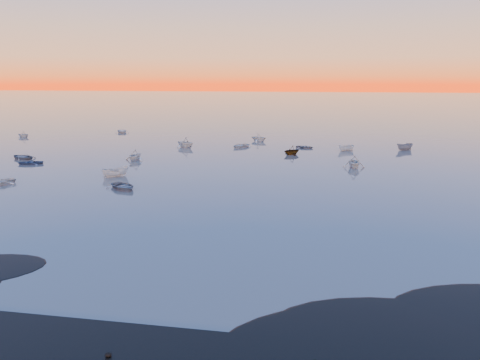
# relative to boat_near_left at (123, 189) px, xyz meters

# --- Properties ---
(ground) EXTENTS (600.00, 600.00, 0.00)m
(ground) POSITION_rel_boat_near_left_xyz_m (11.19, 73.74, 0.00)
(ground) COLOR #695F58
(ground) RESTS_ON ground
(mud_lobes) EXTENTS (140.00, 6.00, 0.07)m
(mud_lobes) POSITION_rel_boat_near_left_xyz_m (11.19, -27.26, 0.01)
(mud_lobes) COLOR black
(mud_lobes) RESTS_ON ground
(moored_fleet) EXTENTS (124.00, 58.00, 1.20)m
(moored_fleet) POSITION_rel_boat_near_left_xyz_m (11.19, 26.74, 0.00)
(moored_fleet) COLOR silver
(moored_fleet) RESTS_ON ground
(boat_near_left) EXTENTS (4.12, 4.44, 1.07)m
(boat_near_left) POSITION_rel_boat_near_left_xyz_m (0.00, 0.00, 0.00)
(boat_near_left) COLOR slate
(boat_near_left) RESTS_ON ground
(boat_near_center) EXTENTS (3.57, 3.76, 1.26)m
(boat_near_center) POSITION_rel_boat_near_left_xyz_m (-3.94, 6.52, 0.00)
(boat_near_center) COLOR silver
(boat_near_center) RESTS_ON ground
(boat_near_right) EXTENTS (4.26, 2.41, 1.41)m
(boat_near_right) POSITION_rel_boat_near_left_xyz_m (27.87, 18.41, 0.00)
(boat_near_right) COLOR silver
(boat_near_right) RESTS_ON ground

